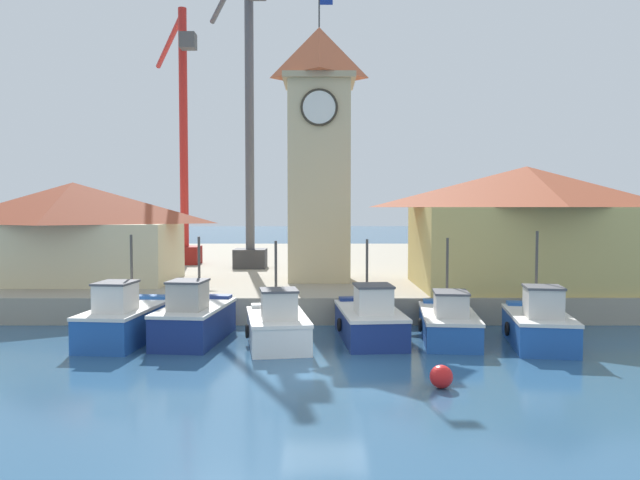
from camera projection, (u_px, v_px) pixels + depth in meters
ground_plane at (323, 375)px, 18.43m from camera, size 300.00×300.00×0.00m
quay_wharf at (321, 267)px, 46.18m from camera, size 120.00×40.00×1.15m
fishing_boat_far_left at (124, 320)px, 23.03m from camera, size 2.46×5.08×3.94m
fishing_boat_left_outer at (193, 319)px, 23.13m from camera, size 2.52×4.81×3.86m
fishing_boat_left_inner at (276, 326)px, 22.39m from camera, size 2.68×4.50×3.74m
fishing_boat_mid_left at (369, 320)px, 23.37m from camera, size 2.54×5.11×3.75m
fishing_boat_center at (447, 322)px, 23.36m from camera, size 2.48×5.20×3.80m
fishing_boat_mid_right at (538, 325)px, 22.34m from camera, size 2.66×4.61×4.10m
clock_tower at (318, 148)px, 32.43m from camera, size 3.65×3.65×14.72m
warehouse_left at (73, 231)px, 31.87m from camera, size 10.49×6.08×5.10m
warehouse_right at (525, 226)px, 29.72m from camera, size 10.65×7.35×5.77m
port_crane_near at (182, 166)px, 42.00m from camera, size 4.59×8.28×17.06m
port_crane_far at (248, 144)px, 39.16m from camera, size 4.60×7.59×19.86m
mooring_buoy at (440, 377)px, 17.10m from camera, size 0.64×0.64×0.64m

